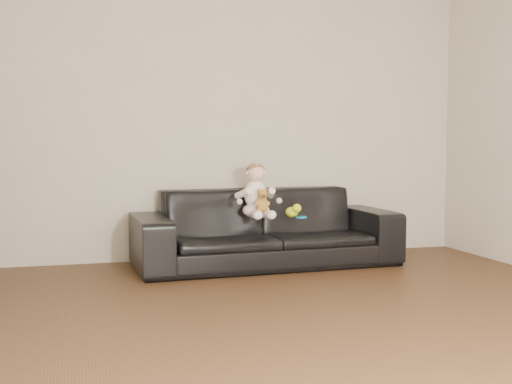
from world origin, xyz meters
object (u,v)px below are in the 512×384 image
object	(u,v)px
toy_rattle	(292,213)
toy_blue_disc	(301,217)
teddy_bear	(262,201)
toy_green	(292,212)
baby	(256,194)
sofa	(266,228)

from	to	relation	value
toy_rattle	toy_blue_disc	size ratio (longest dim) A/B	0.78
teddy_bear	toy_green	size ratio (longest dim) A/B	1.53
teddy_bear	toy_green	bearing A→B (deg)	-3.46
baby	toy_rattle	distance (m)	0.35
sofa	baby	bearing A→B (deg)	-136.58
baby	toy_green	size ratio (longest dim) A/B	3.59
teddy_bear	toy_rattle	world-z (taller)	teddy_bear
toy_blue_disc	teddy_bear	bearing A→B (deg)	-176.90
teddy_bear	toy_green	world-z (taller)	teddy_bear
toy_rattle	toy_blue_disc	bearing A→B (deg)	-52.52
sofa	toy_blue_disc	distance (m)	0.36
teddy_bear	toy_blue_disc	bearing A→B (deg)	-16.47
teddy_bear	baby	bearing A→B (deg)	74.46
sofa	toy_blue_disc	size ratio (longest dim) A/B	24.24
sofa	baby	distance (m)	0.36
teddy_bear	toy_green	xyz separation A→B (m)	(0.29, 0.08, -0.11)
sofa	teddy_bear	world-z (taller)	teddy_bear
toy_green	toy_blue_disc	distance (m)	0.10
teddy_bear	toy_green	distance (m)	0.32
sofa	toy_rattle	world-z (taller)	sofa
sofa	toy_rattle	xyz separation A→B (m)	(0.19, -0.17, 0.14)
baby	toy_rattle	size ratio (longest dim) A/B	6.31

